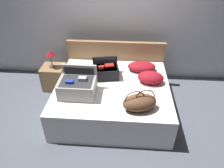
# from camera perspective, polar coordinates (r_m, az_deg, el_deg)

# --- Properties ---
(ground_plane) EXTENTS (12.00, 12.00, 0.00)m
(ground_plane) POSITION_cam_1_polar(r_m,az_deg,el_deg) (3.58, -0.32, -10.86)
(ground_plane) COLOR #4C515B
(back_wall) EXTENTS (8.00, 0.10, 2.60)m
(back_wall) POSITION_cam_1_polar(r_m,az_deg,el_deg) (4.34, 1.39, 17.84)
(back_wall) COLOR silver
(back_wall) RESTS_ON ground
(bed) EXTENTS (1.88, 1.70, 0.53)m
(bed) POSITION_cam_1_polar(r_m,az_deg,el_deg) (3.70, 0.14, -3.54)
(bed) COLOR silver
(bed) RESTS_ON ground
(headboard) EXTENTS (1.92, 0.08, 0.91)m
(headboard) POSITION_cam_1_polar(r_m,az_deg,el_deg) (4.34, 0.99, 5.74)
(headboard) COLOR olive
(headboard) RESTS_ON ground
(hard_case_large) EXTENTS (0.55, 0.45, 0.40)m
(hard_case_large) POSITION_cam_1_polar(r_m,az_deg,el_deg) (3.30, -9.21, -0.51)
(hard_case_large) COLOR gray
(hard_case_large) RESTS_ON bed
(hard_case_medium) EXTENTS (0.49, 0.41, 0.30)m
(hard_case_medium) POSITION_cam_1_polar(r_m,az_deg,el_deg) (3.70, -1.71, 3.62)
(hard_case_medium) COLOR black
(hard_case_medium) RESTS_ON bed
(duffel_bag) EXTENTS (0.56, 0.42, 0.32)m
(duffel_bag) POSITION_cam_1_polar(r_m,az_deg,el_deg) (3.02, 7.40, -4.88)
(duffel_bag) COLOR brown
(duffel_bag) RESTS_ON bed
(pillow_near_headboard) EXTENTS (0.53, 0.35, 0.16)m
(pillow_near_headboard) POSITION_cam_1_polar(r_m,az_deg,el_deg) (3.93, 7.94, 4.68)
(pillow_near_headboard) COLOR maroon
(pillow_near_headboard) RESTS_ON bed
(pillow_center_head) EXTENTS (0.46, 0.34, 0.20)m
(pillow_center_head) POSITION_cam_1_polar(r_m,az_deg,el_deg) (3.61, 10.31, 1.74)
(pillow_center_head) COLOR maroon
(pillow_center_head) RESTS_ON bed
(nightstand) EXTENTS (0.44, 0.40, 0.48)m
(nightstand) POSITION_cam_1_polar(r_m,az_deg,el_deg) (4.44, -15.21, 1.81)
(nightstand) COLOR olive
(nightstand) RESTS_ON ground
(table_lamp) EXTENTS (0.19, 0.19, 0.36)m
(table_lamp) POSITION_cam_1_polar(r_m,az_deg,el_deg) (4.19, -16.28, 7.78)
(table_lamp) COLOR #3F3833
(table_lamp) RESTS_ON nightstand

